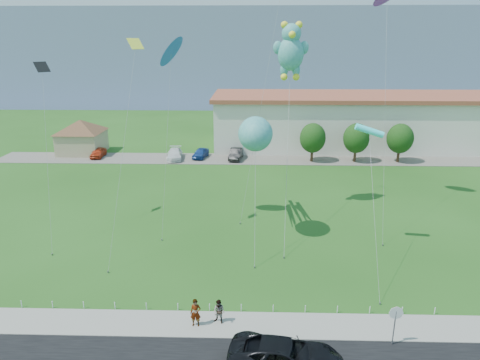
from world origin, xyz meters
The scene contains 25 objects.
ground centered at (0.00, 0.00, 0.00)m, with size 160.00×160.00×0.00m, color #1D4914.
sidewalk centered at (0.00, -2.75, 0.05)m, with size 80.00×2.50×0.10m, color gray.
parking_strip centered at (0.00, 35.00, 0.03)m, with size 70.00×6.00×0.06m, color #59544C.
hill_ridge centered at (0.00, 120.00, 12.50)m, with size 160.00×50.00×25.00m, color slate.
pavilion centered at (-24.00, 38.00, 3.02)m, with size 9.20×9.20×5.00m.
warehouse centered at (26.00, 44.00, 4.12)m, with size 61.00×15.00×8.20m.
stop_sign centered at (9.50, -4.21, 1.87)m, with size 0.80×0.07×2.50m.
rope_fence centered at (0.00, -1.30, 0.25)m, with size 26.05×0.05×0.50m.
tree_near centered at (10.00, 34.00, 3.39)m, with size 3.60×3.60×5.47m.
tree_mid centered at (16.00, 34.00, 3.39)m, with size 3.60×3.60×5.47m.
tree_far centered at (22.00, 34.00, 3.39)m, with size 3.60×3.60×5.47m.
suv centered at (3.41, -6.42, 0.88)m, with size 2.72×5.90×1.64m, color black.
pedestrian_left centered at (-1.65, -2.91, 0.97)m, with size 0.63×0.41×1.73m, color gray.
pedestrian_right centered at (-0.28, -2.62, 0.86)m, with size 0.74×0.58×1.52m, color gray.
parked_car_red centered at (-20.77, 35.45, 0.73)m, with size 1.59×3.95×1.35m, color #B93416.
parked_car_white centered at (-9.45, 34.67, 0.78)m, with size 2.02×4.97×1.44m, color silver.
parked_car_blue centered at (-5.82, 35.51, 0.74)m, with size 1.61×4.01×1.37m, color navy.
parked_car_black centered at (-0.69, 34.93, 0.82)m, with size 1.60×4.60×1.51m, color black.
octopus_kite centered at (1.86, 10.46, 8.45)m, with size 2.77×11.48×10.48m.
teddy_bear_kite centered at (5.05, 16.43, 15.43)m, with size 3.24×11.89×17.87m.
small_kite_purple centered at (13.79, 18.05, 19.59)m, with size 2.28×11.03×20.85m.
small_kite_blue centered at (-5.29, 12.84, 15.00)m, with size 1.80×5.15×16.01m.
small_kite_cyan centered at (10.54, 8.09, 9.56)m, with size 0.93×9.69×10.09m.
small_kite_black centered at (-15.98, 11.64, 12.26)m, with size 2.75×7.59×14.52m.
small_kite_yellow centered at (-7.80, 9.57, 13.77)m, with size 1.96×8.20×16.40m.
Camera 1 is at (1.57, -24.28, 16.17)m, focal length 32.00 mm.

